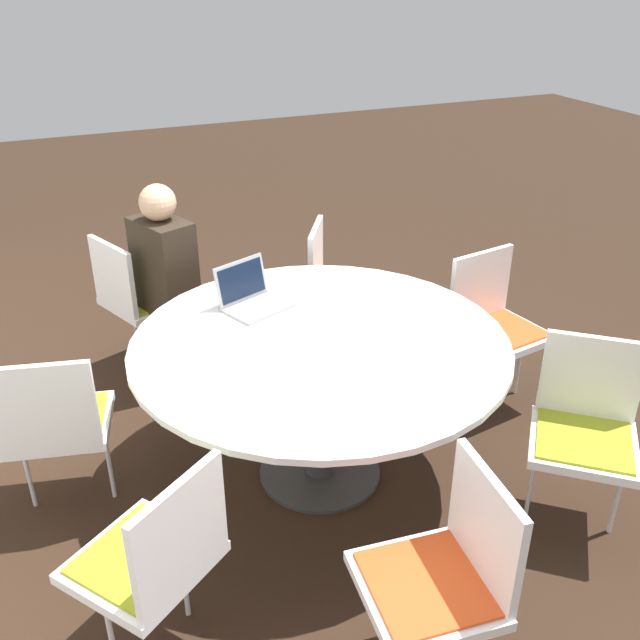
# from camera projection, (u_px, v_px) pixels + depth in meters

# --- Properties ---
(ground_plane) EXTENTS (16.00, 16.00, 0.00)m
(ground_plane) POSITION_uv_depth(u_px,v_px,m) (320.00, 473.00, 3.54)
(ground_plane) COLOR black
(conference_table) EXTENTS (1.70, 1.70, 0.76)m
(conference_table) POSITION_uv_depth(u_px,v_px,m) (320.00, 362.00, 3.24)
(conference_table) COLOR #333333
(conference_table) RESTS_ON ground_plane
(chair_0) EXTENTS (0.56, 0.55, 0.86)m
(chair_0) POSITION_uv_depth(u_px,v_px,m) (136.00, 293.00, 4.19)
(chair_0) COLOR white
(chair_0) RESTS_ON ground_plane
(chair_1) EXTENTS (0.51, 0.52, 0.86)m
(chair_1) POSITION_uv_depth(u_px,v_px,m) (55.00, 419.00, 3.07)
(chair_1) COLOR white
(chair_1) RESTS_ON ground_plane
(chair_2) EXTENTS (0.60, 0.60, 0.86)m
(chair_2) POSITION_uv_depth(u_px,v_px,m) (155.00, 554.00, 2.38)
(chair_2) COLOR white
(chair_2) RESTS_ON ground_plane
(chair_3) EXTENTS (0.48, 0.46, 0.86)m
(chair_3) POSITION_uv_depth(u_px,v_px,m) (446.00, 568.00, 2.33)
(chair_3) COLOR white
(chair_3) RESTS_ON ground_plane
(chair_4) EXTENTS (0.61, 0.61, 0.86)m
(chair_4) POSITION_uv_depth(u_px,v_px,m) (586.00, 421.00, 3.05)
(chair_4) COLOR white
(chair_4) RESTS_ON ground_plane
(chair_5) EXTENTS (0.48, 0.50, 0.86)m
(chair_5) POSITION_uv_depth(u_px,v_px,m) (494.00, 318.00, 3.91)
(chair_5) COLOR white
(chair_5) RESTS_ON ground_plane
(chair_6) EXTENTS (0.59, 0.59, 0.86)m
(chair_6) POSITION_uv_depth(u_px,v_px,m) (336.00, 281.00, 4.34)
(chair_6) COLOR white
(chair_6) RESTS_ON ground_plane
(person_0) EXTENTS (0.42, 0.34, 1.21)m
(person_0) POSITION_uv_depth(u_px,v_px,m) (167.00, 271.00, 4.00)
(person_0) COLOR #2D2319
(person_0) RESTS_ON ground_plane
(laptop) EXTENTS (0.35, 0.37, 0.21)m
(laptop) POSITION_uv_depth(u_px,v_px,m) (250.00, 296.00, 3.47)
(laptop) COLOR #99999E
(laptop) RESTS_ON conference_table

